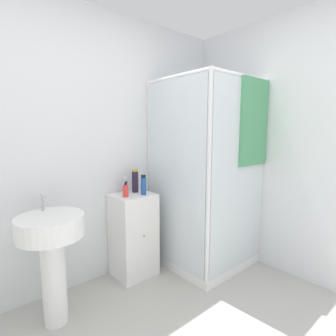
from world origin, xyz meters
name	(u,v)px	position (x,y,z in m)	size (l,w,h in m)	color
wall_back	(70,150)	(0.00, 1.70, 1.25)	(6.40, 0.06, 2.50)	silver
shower_enclosure	(208,213)	(1.20, 1.15, 0.56)	(0.86, 0.89, 1.92)	white
vanity_cabinet	(133,235)	(0.50, 1.49, 0.41)	(0.38, 0.37, 0.81)	white
sink	(52,247)	(-0.31, 1.31, 0.59)	(0.46, 0.46, 0.95)	white
soap_dispenser	(126,191)	(0.40, 1.45, 0.87)	(0.05, 0.05, 0.14)	red
shampoo_bottle_tall_black	(135,181)	(0.57, 1.55, 0.92)	(0.06, 0.06, 0.23)	#281E33
shampoo_bottle_blue	(144,185)	(0.57, 1.41, 0.90)	(0.05, 0.05, 0.19)	#1E4C93
lotion_bottle_white	(125,186)	(0.47, 1.57, 0.88)	(0.05, 0.05, 0.16)	#B299C6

